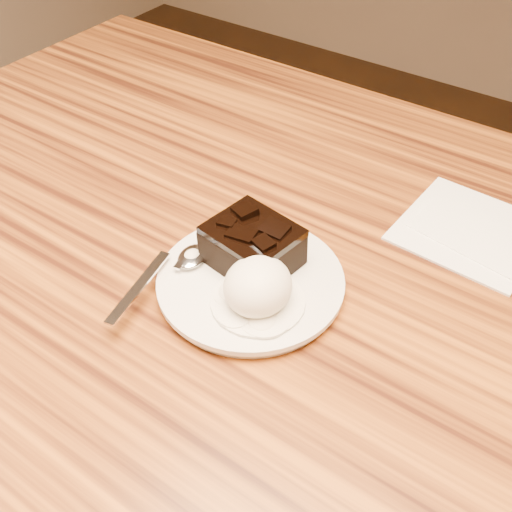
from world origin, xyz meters
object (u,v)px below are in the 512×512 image
Objects in this scene: dining_table at (251,411)px; plate at (251,283)px; brownie at (253,248)px; ice_cream_scoop at (258,286)px; napkin at (470,230)px; spoon at (192,258)px.

plate is at bearing -53.33° from dining_table.
ice_cream_scoop reaches higher than brownie.
napkin is at bearing 50.27° from brownie.
brownie is 0.53× the size of spoon.
plate is 2.25× the size of brownie.
napkin is at bearing 62.37° from ice_cream_scoop.
ice_cream_scoop is (0.03, -0.02, 0.03)m from plate.
ice_cream_scoop is (0.04, -0.05, 0.00)m from brownie.
napkin is at bearing 35.21° from spoon.
spoon reaches higher than dining_table.
spoon is at bearing -146.53° from brownie.
brownie is 1.24× the size of ice_cream_scoop.
napkin is at bearing 55.05° from plate.
dining_table is 7.86× the size of napkin.
brownie reaches higher than dining_table.
spoon reaches higher than napkin.
dining_table is at bearing -144.18° from napkin.
napkin is (0.17, 0.20, -0.03)m from brownie.
brownie is 0.07m from spoon.
spoon reaches higher than plate.
dining_table is 6.06× the size of plate.
spoon is (-0.07, -0.01, 0.01)m from plate.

